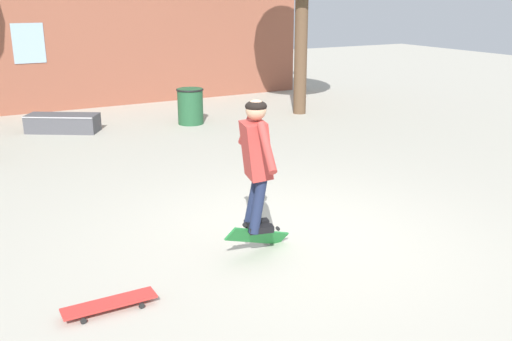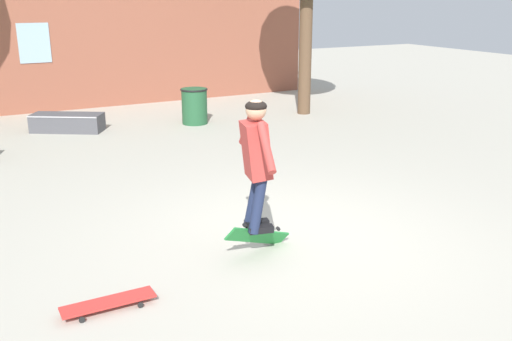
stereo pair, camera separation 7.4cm
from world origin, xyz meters
The scene contains 7 objects.
ground_plane centered at (0.00, 0.00, 0.00)m, with size 40.00×40.00×0.00m, color #B2AD9E.
building_backdrop centered at (-0.04, 9.26, 1.81)m, with size 12.10×0.52×4.76m.
skate_ledge centered at (-1.23, 6.76, 0.18)m, with size 1.50×1.21×0.36m.
trash_bin centered at (1.35, 6.22, 0.40)m, with size 0.59×0.59×0.77m.
skater centered at (-0.56, -0.21, 1.13)m, with size 0.37×1.22×1.39m.
skateboard_flipping centered at (-0.50, -0.14, 0.19)m, with size 0.84×0.32×0.44m.
skateboard_resting centered at (-2.23, -0.55, 0.07)m, with size 0.83×0.24×0.08m.
Camera 1 is at (-3.24, -5.10, 2.69)m, focal length 40.00 mm.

